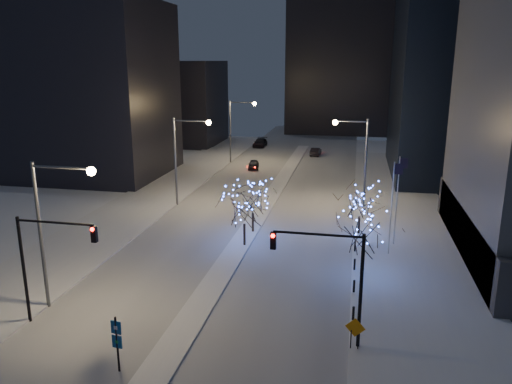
% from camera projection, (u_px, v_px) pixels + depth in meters
% --- Properties ---
extents(ground, '(160.00, 160.00, 0.00)m').
position_uv_depth(ground, '(179.00, 338.00, 29.90)').
color(ground, white).
rests_on(ground, ground).
extents(road, '(20.00, 130.00, 0.02)m').
position_uv_depth(road, '(274.00, 192.00, 63.07)').
color(road, '#B3B9C3').
rests_on(road, ground).
extents(median, '(2.00, 80.00, 0.15)m').
position_uv_depth(median, '(267.00, 202.00, 58.31)').
color(median, silver).
rests_on(median, ground).
extents(east_sidewalk, '(10.00, 90.00, 0.15)m').
position_uv_depth(east_sidewalk, '(408.00, 240.00, 45.97)').
color(east_sidewalk, silver).
rests_on(east_sidewalk, ground).
extents(west_sidewalk, '(8.00, 90.00, 0.15)m').
position_uv_depth(west_sidewalk, '(117.00, 221.00, 51.51)').
color(west_sidewalk, silver).
rests_on(west_sidewalk, ground).
extents(filler_west_near, '(22.00, 18.00, 24.00)m').
position_uv_depth(filler_west_near, '(84.00, 91.00, 70.08)').
color(filler_west_near, black).
rests_on(filler_west_near, ground).
extents(filler_west_far, '(18.00, 16.00, 16.00)m').
position_uv_depth(filler_west_far, '(174.00, 102.00, 99.15)').
color(filler_west_far, black).
rests_on(filler_west_far, ground).
extents(horizon_block, '(24.00, 14.00, 42.00)m').
position_uv_depth(horizon_block, '(344.00, 37.00, 110.56)').
color(horizon_block, black).
rests_on(horizon_block, ground).
extents(street_lamp_w_near, '(4.40, 0.56, 10.00)m').
position_uv_depth(street_lamp_w_near, '(53.00, 216.00, 31.84)').
color(street_lamp_w_near, '#595E66').
rests_on(street_lamp_w_near, ground).
extents(street_lamp_w_mid, '(4.40, 0.56, 10.00)m').
position_uv_depth(street_lamp_w_mid, '(184.00, 149.00, 55.53)').
color(street_lamp_w_mid, '#595E66').
rests_on(street_lamp_w_mid, ground).
extents(street_lamp_w_far, '(4.40, 0.56, 10.00)m').
position_uv_depth(street_lamp_w_far, '(237.00, 123.00, 79.22)').
color(street_lamp_w_far, '#595E66').
rests_on(street_lamp_w_far, ground).
extents(street_lamp_east, '(3.90, 0.56, 10.00)m').
position_uv_depth(street_lamp_east, '(358.00, 151.00, 54.76)').
color(street_lamp_east, '#595E66').
rests_on(street_lamp_east, ground).
extents(traffic_signal_west, '(5.26, 0.43, 7.00)m').
position_uv_depth(traffic_signal_west, '(44.00, 253.00, 30.29)').
color(traffic_signal_west, black).
rests_on(traffic_signal_west, ground).
extents(traffic_signal_east, '(5.26, 0.43, 7.00)m').
position_uv_depth(traffic_signal_east, '(334.00, 270.00, 27.92)').
color(traffic_signal_east, black).
rests_on(traffic_signal_east, ground).
extents(flagpoles, '(1.35, 2.60, 8.00)m').
position_uv_depth(flagpoles, '(395.00, 198.00, 42.47)').
color(flagpoles, silver).
rests_on(flagpoles, east_sidewalk).
extents(bollards, '(0.16, 12.16, 0.90)m').
position_uv_depth(bollards, '(354.00, 275.00, 37.28)').
color(bollards, black).
rests_on(bollards, east_sidewalk).
extents(car_near, '(2.16, 4.12, 1.34)m').
position_uv_depth(car_near, '(254.00, 165.00, 76.23)').
color(car_near, black).
rests_on(car_near, ground).
extents(car_mid, '(1.78, 4.26, 1.37)m').
position_uv_depth(car_mid, '(316.00, 152.00, 86.94)').
color(car_mid, black).
rests_on(car_mid, ground).
extents(car_far, '(2.19, 5.36, 1.56)m').
position_uv_depth(car_far, '(260.00, 143.00, 95.74)').
color(car_far, black).
rests_on(car_far, ground).
extents(holiday_tree_median_near, '(4.72, 4.72, 5.59)m').
position_uv_depth(holiday_tree_median_near, '(244.00, 206.00, 43.67)').
color(holiday_tree_median_near, black).
rests_on(holiday_tree_median_near, median).
extents(holiday_tree_median_far, '(5.04, 5.04, 5.05)m').
position_uv_depth(holiday_tree_median_far, '(253.00, 199.00, 47.26)').
color(holiday_tree_median_far, black).
rests_on(holiday_tree_median_far, median).
extents(holiday_tree_plaza_near, '(5.22, 5.22, 5.61)m').
position_uv_depth(holiday_tree_plaza_near, '(364.00, 230.00, 37.51)').
color(holiday_tree_plaza_near, black).
rests_on(holiday_tree_plaza_near, east_sidewalk).
extents(holiday_tree_plaza_far, '(4.88, 4.88, 4.87)m').
position_uv_depth(holiday_tree_plaza_far, '(360.00, 202.00, 46.82)').
color(holiday_tree_plaza_far, black).
rests_on(holiday_tree_plaza_far, east_sidewalk).
extents(wayfinding_sign, '(0.58, 0.14, 3.23)m').
position_uv_depth(wayfinding_sign, '(117.00, 338.00, 26.19)').
color(wayfinding_sign, black).
rests_on(wayfinding_sign, ground).
extents(construction_sign, '(1.15, 0.25, 1.92)m').
position_uv_depth(construction_sign, '(355.00, 330.00, 28.25)').
color(construction_sign, black).
rests_on(construction_sign, east_sidewalk).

